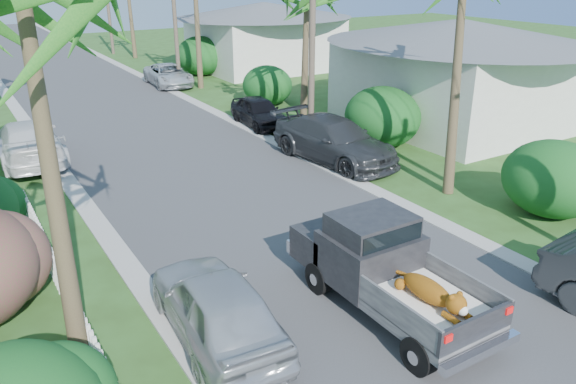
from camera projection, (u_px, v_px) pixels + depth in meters
ground at (442, 350)px, 11.11m from camera, size 120.00×120.00×0.00m
road at (104, 103)px, 30.78m from camera, size 8.00×100.00×0.02m
curb_left at (19, 113)px, 28.67m from camera, size 0.60×100.00×0.06m
curb_right at (178, 94)px, 32.87m from camera, size 0.60×100.00×0.06m
pickup_truck at (378, 263)px, 12.30m from camera, size 1.98×5.12×2.06m
parked_car_rm at (334, 140)px, 21.51m from camera, size 2.96×5.87×1.63m
parked_car_rf at (259, 112)px, 26.25m from camera, size 1.90×4.07×1.35m
parked_car_rd at (169, 75)px, 34.97m from camera, size 2.45×4.82×1.30m
parked_car_ln at (217, 307)px, 11.20m from camera, size 2.09×4.52×1.50m
parked_car_lf at (28, 142)px, 21.39m from camera, size 2.41×5.62×1.61m
shrub_r_a at (553, 179)px, 16.75m from camera, size 2.80×3.08×2.30m
shrub_r_b at (382, 117)px, 23.10m from camera, size 3.00×3.30×2.50m
shrub_r_c at (267, 85)px, 30.11m from camera, size 2.60×2.86×2.10m
shrub_r_d at (200, 56)px, 38.13m from camera, size 3.20×3.52×2.60m
picket_fence at (64, 288)px, 12.32m from camera, size 0.10×11.00×1.00m
house_right_near at (455, 77)px, 26.06m from camera, size 8.00×9.00×4.80m
house_right_far at (264, 39)px, 40.26m from camera, size 9.00×8.00×4.60m
utility_pole_b at (312, 32)px, 22.34m from camera, size 1.60×0.26×9.00m
utility_pole_c at (174, 8)px, 34.14m from camera, size 1.60×0.26×9.00m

